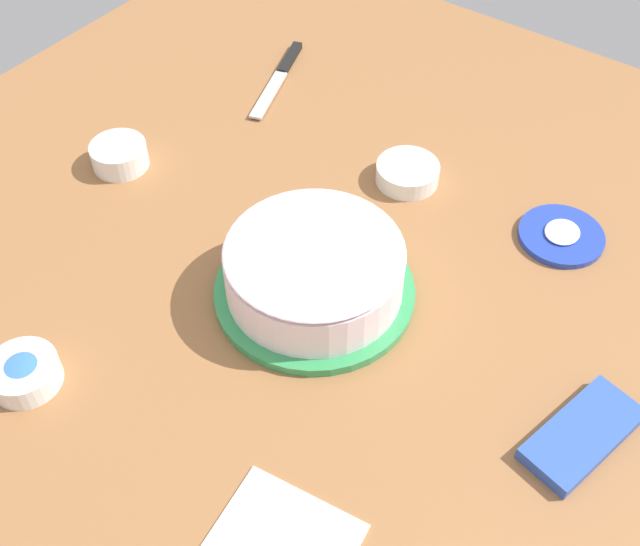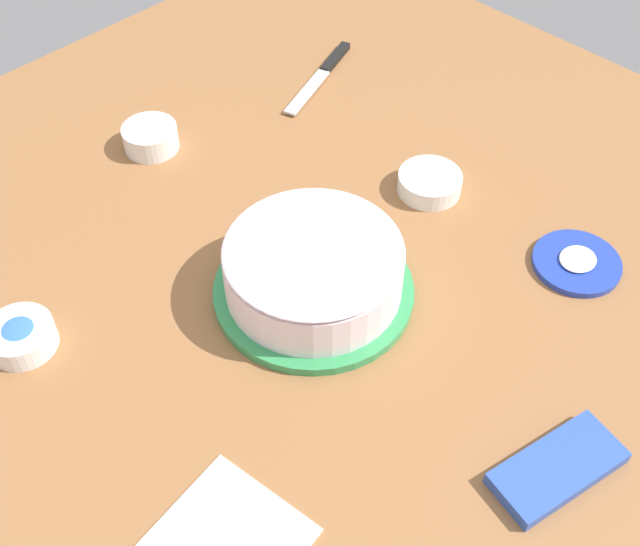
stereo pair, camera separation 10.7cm
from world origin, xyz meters
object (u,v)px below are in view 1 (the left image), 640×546
object	(u,v)px
frosting_tub_lid	(561,235)
sprinkle_bowl_green	(408,173)
spreading_knife	(281,73)
candy_box_lower	(582,434)
sprinkle_bowl_blue	(24,372)
frosted_cake	(317,273)
sprinkle_bowl_yellow	(119,155)

from	to	relation	value
frosting_tub_lid	sprinkle_bowl_green	size ratio (longest dim) A/B	1.27
frosting_tub_lid	spreading_knife	world-z (taller)	frosting_tub_lid
frosting_tub_lid	candy_box_lower	xyz separation A→B (m)	(0.29, 0.16, 0.00)
sprinkle_bowl_blue	frosted_cake	bearing A→B (deg)	147.20
spreading_knife	frosting_tub_lid	bearing A→B (deg)	81.73
frosting_tub_lid	frosted_cake	bearing A→B (deg)	-36.74
candy_box_lower	sprinkle_bowl_blue	bearing A→B (deg)	-47.70
sprinkle_bowl_blue	spreading_knife	bearing A→B (deg)	-168.04
sprinkle_bowl_blue	sprinkle_bowl_green	distance (m)	0.63
frosted_cake	sprinkle_bowl_green	bearing A→B (deg)	-174.62
sprinkle_bowl_yellow	frosted_cake	bearing A→B (deg)	84.85
candy_box_lower	spreading_knife	bearing A→B (deg)	-103.82
frosting_tub_lid	candy_box_lower	bearing A→B (deg)	28.64
sprinkle_bowl_green	sprinkle_bowl_yellow	distance (m)	0.46
spreading_knife	candy_box_lower	distance (m)	0.84
frosting_tub_lid	spreading_knife	bearing A→B (deg)	-98.27
frosted_cake	frosting_tub_lid	distance (m)	0.38
sprinkle_bowl_blue	candy_box_lower	world-z (taller)	sprinkle_bowl_blue
frosted_cake	sprinkle_bowl_green	xyz separation A→B (m)	(-0.27, -0.03, -0.03)
frosting_tub_lid	sprinkle_bowl_green	bearing A→B (deg)	-84.35
sprinkle_bowl_blue	candy_box_lower	xyz separation A→B (m)	(-0.33, 0.59, -0.01)
frosting_tub_lid	sprinkle_bowl_green	xyz separation A→B (m)	(0.02, -0.25, 0.01)
spreading_knife	sprinkle_bowl_green	size ratio (longest dim) A/B	2.33
sprinkle_bowl_yellow	candy_box_lower	world-z (taller)	sprinkle_bowl_yellow
frosting_tub_lid	sprinkle_bowl_green	world-z (taller)	sprinkle_bowl_green
spreading_knife	sprinkle_bowl_green	bearing A→B (deg)	71.88
frosting_tub_lid	spreading_knife	distance (m)	0.59
frosting_tub_lid	sprinkle_bowl_blue	xyz separation A→B (m)	(0.63, -0.43, 0.01)
sprinkle_bowl_yellow	spreading_knife	bearing A→B (deg)	171.01
frosted_cake	frosting_tub_lid	bearing A→B (deg)	143.26
frosting_tub_lid	sprinkle_bowl_yellow	xyz separation A→B (m)	(0.26, -0.64, 0.01)
frosting_tub_lid	spreading_knife	size ratio (longest dim) A/B	0.54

